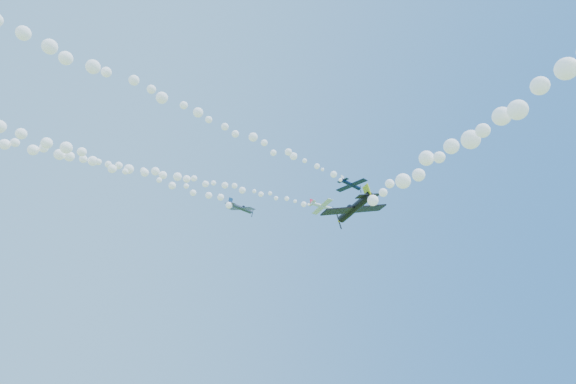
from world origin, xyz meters
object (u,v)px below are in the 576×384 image
plane_navy (351,185)px  plane_black (354,209)px  plane_white (322,206)px  plane_grey (241,208)px

plane_navy → plane_black: 34.73m
plane_white → plane_black: plane_white is taller
plane_navy → plane_grey: size_ratio=1.00×
plane_grey → plane_black: bearing=-109.0°
plane_grey → plane_black: (0.76, -34.29, -11.12)m
plane_grey → plane_black: plane_grey is taller
plane_white → plane_black: bearing=-120.3°
plane_white → plane_navy: plane_white is taller
plane_white → plane_navy: 20.19m
plane_white → plane_navy: (-5.36, -19.25, -2.91)m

